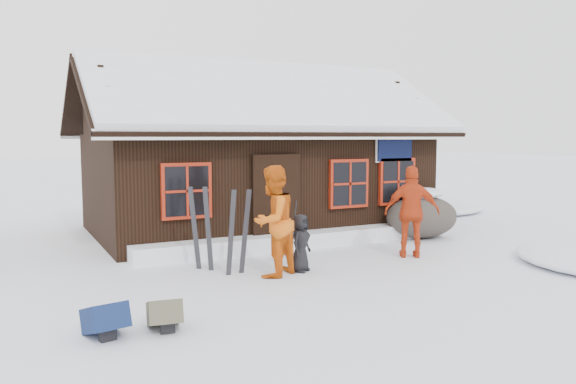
% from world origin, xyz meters
% --- Properties ---
extents(ground, '(120.00, 120.00, 0.00)m').
position_xyz_m(ground, '(0.00, 0.00, 0.00)').
color(ground, white).
rests_on(ground, ground).
extents(mountain_hut, '(8.90, 6.09, 4.42)m').
position_xyz_m(mountain_hut, '(1.50, 4.98, 1.58)').
color(mountain_hut, black).
rests_on(mountain_hut, ground).
extents(snow_drift, '(7.60, 0.60, 0.35)m').
position_xyz_m(snow_drift, '(1.50, 2.25, 0.17)').
color(snow_drift, white).
rests_on(snow_drift, ground).
extents(snow_mounds, '(20.60, 13.20, 0.48)m').
position_xyz_m(snow_mounds, '(1.65, 1.86, 0.00)').
color(snow_mounds, white).
rests_on(snow_mounds, ground).
extents(skier_orange_left, '(1.19, 1.12, 1.95)m').
position_xyz_m(skier_orange_left, '(-0.24, 0.20, 0.98)').
color(skier_orange_left, '#D1580E').
rests_on(skier_orange_left, ground).
extents(skier_orange_right, '(1.16, 0.99, 1.86)m').
position_xyz_m(skier_orange_right, '(2.94, 0.32, 0.93)').
color(skier_orange_right, red).
rests_on(skier_orange_right, ground).
extents(skier_crouched, '(0.61, 0.57, 1.05)m').
position_xyz_m(skier_crouched, '(0.35, 0.27, 0.52)').
color(skier_crouched, black).
rests_on(skier_crouched, ground).
extents(boulder, '(1.85, 1.39, 1.09)m').
position_xyz_m(boulder, '(4.59, 1.95, 0.55)').
color(boulder, '#443D36').
rests_on(boulder, ground).
extents(ski_pair_mid, '(0.38, 0.32, 1.59)m').
position_xyz_m(ski_pair_mid, '(-1.19, 1.24, 0.74)').
color(ski_pair_mid, black).
rests_on(ski_pair_mid, ground).
extents(ski_pair_right, '(0.49, 0.13, 1.56)m').
position_xyz_m(ski_pair_right, '(-0.71, 0.64, 0.73)').
color(ski_pair_right, black).
rests_on(ski_pair_right, ground).
extents(ski_poles, '(0.22, 0.11, 1.21)m').
position_xyz_m(ski_poles, '(0.75, 1.42, 0.56)').
color(ski_poles, black).
rests_on(ski_poles, ground).
extents(backpack_blue, '(0.53, 0.65, 0.31)m').
position_xyz_m(backpack_blue, '(-3.36, -1.58, 0.16)').
color(backpack_blue, '#11204A').
rests_on(backpack_blue, ground).
extents(backpack_olive, '(0.49, 0.60, 0.30)m').
position_xyz_m(backpack_olive, '(-2.65, -1.67, 0.15)').
color(backpack_olive, '#4D4A37').
rests_on(backpack_olive, ground).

